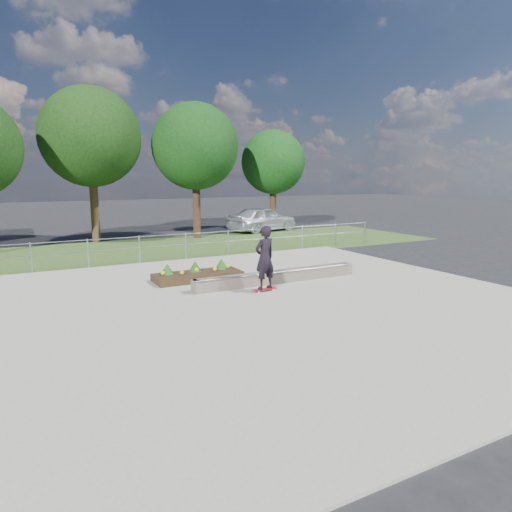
# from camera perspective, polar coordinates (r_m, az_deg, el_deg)

# --- Properties ---
(ground) EXTENTS (120.00, 120.00, 0.00)m
(ground) POSITION_cam_1_polar(r_m,az_deg,el_deg) (13.27, 2.31, -5.75)
(ground) COLOR black
(ground) RESTS_ON ground
(grass_verge) EXTENTS (30.00, 8.00, 0.02)m
(grass_verge) POSITION_cam_1_polar(r_m,az_deg,el_deg) (23.21, -11.60, 0.89)
(grass_verge) COLOR #355020
(grass_verge) RESTS_ON ground
(concrete_slab) EXTENTS (15.00, 15.00, 0.06)m
(concrete_slab) POSITION_cam_1_polar(r_m,az_deg,el_deg) (13.26, 2.31, -5.62)
(concrete_slab) COLOR #9A9589
(concrete_slab) RESTS_ON ground
(fence) EXTENTS (20.06, 0.06, 1.20)m
(fence) POSITION_cam_1_polar(r_m,az_deg,el_deg) (19.80, -8.75, 1.66)
(fence) COLOR #9B9DA4
(fence) RESTS_ON ground
(tree_mid_left) EXTENTS (5.25, 5.25, 8.25)m
(tree_mid_left) POSITION_cam_1_polar(r_m,az_deg,el_deg) (26.37, -20.00, 13.77)
(tree_mid_left) COLOR #382416
(tree_mid_left) RESTS_ON ground
(tree_mid_right) EXTENTS (4.90, 4.90, 7.70)m
(tree_mid_right) POSITION_cam_1_polar(r_m,az_deg,el_deg) (26.79, -7.59, 13.40)
(tree_mid_right) COLOR black
(tree_mid_right) RESTS_ON ground
(tree_far_right) EXTENTS (4.20, 4.20, 6.60)m
(tree_far_right) POSITION_cam_1_polar(r_m,az_deg,el_deg) (30.71, 2.17, 11.62)
(tree_far_right) COLOR black
(tree_far_right) RESTS_ON ground
(grind_ledge) EXTENTS (6.00, 0.44, 0.43)m
(grind_ledge) POSITION_cam_1_polar(r_m,az_deg,el_deg) (15.30, 2.73, -2.60)
(grind_ledge) COLOR brown
(grind_ledge) RESTS_ON concrete_slab
(planter_bed) EXTENTS (3.00, 1.20, 0.61)m
(planter_bed) POSITION_cam_1_polar(r_m,az_deg,el_deg) (15.91, -7.35, -2.26)
(planter_bed) COLOR black
(planter_bed) RESTS_ON concrete_slab
(skateboarder) EXTENTS (0.80, 0.61, 2.05)m
(skateboarder) POSITION_cam_1_polar(r_m,az_deg,el_deg) (13.97, 1.10, -0.22)
(skateboarder) COLOR silver
(skateboarder) RESTS_ON concrete_slab
(parked_car) EXTENTS (5.13, 2.94, 1.64)m
(parked_car) POSITION_cam_1_polar(r_m,az_deg,el_deg) (29.88, 0.82, 4.65)
(parked_car) COLOR silver
(parked_car) RESTS_ON ground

